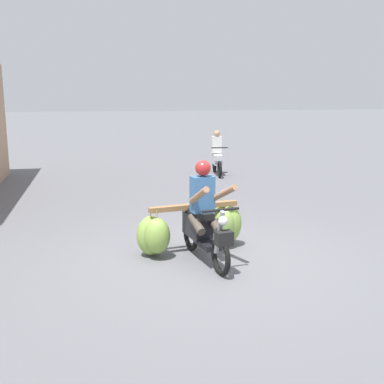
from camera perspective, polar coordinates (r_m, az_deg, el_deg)
ground_plane at (r=7.63m, az=2.45°, el=-8.03°), size 120.00×120.00×0.00m
motorbike_main_loaded at (r=7.71m, az=0.43°, el=-3.94°), size 1.85×1.90×1.58m
motorbike_distant_ahead_left at (r=15.29m, az=2.95°, el=4.20°), size 0.50×1.62×1.40m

